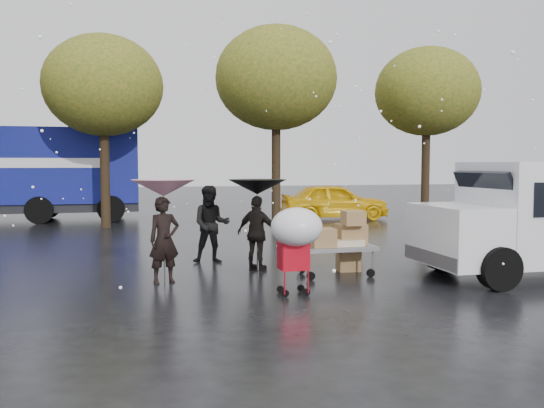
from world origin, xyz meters
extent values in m
plane|color=black|center=(0.00, 0.00, 0.00)|extent=(90.00, 90.00, 0.00)
imported|color=black|center=(-2.07, 0.19, 0.79)|extent=(0.66, 0.53, 1.57)
imported|color=black|center=(-0.95, 2.10, 0.85)|extent=(0.91, 0.76, 1.69)
imported|color=black|center=(-0.16, 0.99, 0.76)|extent=(0.92, 0.86, 1.52)
cylinder|color=#4C4C4C|center=(-2.07, 0.19, 0.87)|extent=(0.02, 0.02, 1.73)
cone|color=#EF628C|center=(-2.07, 0.19, 1.73)|extent=(1.16, 1.16, 0.30)
sphere|color=#4C4C4C|center=(-2.07, 0.19, 1.76)|extent=(0.06, 0.06, 0.06)
cylinder|color=#4C4C4C|center=(-0.16, 0.99, 0.85)|extent=(0.02, 0.02, 1.70)
cone|color=black|center=(-0.16, 0.99, 1.70)|extent=(1.19, 1.19, 0.30)
sphere|color=#4C4C4C|center=(-0.16, 0.99, 1.73)|extent=(0.06, 0.06, 0.06)
cube|color=slate|center=(1.20, 0.10, 0.55)|extent=(1.50, 0.80, 0.08)
cylinder|color=slate|center=(0.45, 0.10, 0.80)|extent=(0.04, 0.04, 0.60)
cube|color=olive|center=(1.55, 0.20, 0.79)|extent=(0.55, 0.45, 0.40)
cube|color=olive|center=(0.90, 0.00, 0.77)|extent=(0.45, 0.40, 0.35)
cube|color=olive|center=(1.50, -0.05, 1.13)|extent=(0.40, 0.35, 0.28)
cube|color=#CCBE8D|center=(1.25, 0.10, 0.65)|extent=(0.90, 0.55, 0.12)
cylinder|color=black|center=(0.60, -0.22, 0.08)|extent=(0.16, 0.05, 0.16)
cylinder|color=black|center=(0.60, 0.42, 0.08)|extent=(0.16, 0.05, 0.16)
cylinder|color=black|center=(1.80, -0.22, 0.08)|extent=(0.16, 0.05, 0.16)
cylinder|color=black|center=(1.80, 0.42, 0.08)|extent=(0.16, 0.05, 0.16)
cube|color=#AD0917|center=(-0.04, -1.26, 0.65)|extent=(0.47, 0.41, 0.45)
cylinder|color=#AD0917|center=(-0.04, -1.45, 1.02)|extent=(0.42, 0.02, 0.02)
cylinder|color=#4C4C4C|center=(-0.04, -1.45, 0.95)|extent=(0.02, 0.02, 0.60)
ellipsoid|color=white|center=(-0.04, -1.45, 1.15)|extent=(0.84, 0.84, 0.63)
cylinder|color=black|center=(-0.22, -1.42, 0.06)|extent=(0.12, 0.04, 0.12)
cylinder|color=black|center=(-0.22, -1.10, 0.06)|extent=(0.12, 0.04, 0.12)
cylinder|color=black|center=(0.14, -1.42, 0.06)|extent=(0.12, 0.04, 0.12)
cylinder|color=black|center=(0.14, -1.10, 0.06)|extent=(0.12, 0.04, 0.12)
cube|color=white|center=(3.27, -0.87, 0.85)|extent=(1.20, 1.95, 1.10)
cube|color=black|center=(3.82, -0.87, 1.70)|extent=(0.37, 1.70, 0.67)
cube|color=slate|center=(2.72, -0.87, 0.45)|extent=(0.12, 1.90, 0.25)
cylinder|color=black|center=(3.47, -1.82, 0.38)|extent=(0.76, 0.28, 0.76)
cylinder|color=black|center=(3.47, 0.08, 0.38)|extent=(0.76, 0.28, 0.76)
cube|color=navy|center=(-5.38, 12.87, 2.10)|extent=(6.00, 2.50, 2.80)
cube|color=black|center=(-6.38, 12.87, 0.55)|extent=(8.00, 2.30, 0.35)
cube|color=white|center=(-5.38, 11.61, 2.20)|extent=(3.50, 0.03, 0.35)
cylinder|color=black|center=(-3.38, 11.72, 0.50)|extent=(1.00, 0.30, 1.00)
cylinder|color=black|center=(-3.38, 14.02, 0.50)|extent=(1.00, 0.30, 1.00)
cube|color=olive|center=(1.62, 0.50, 0.20)|extent=(0.46, 0.38, 0.40)
cube|color=olive|center=(2.17, 1.67, 0.16)|extent=(0.48, 0.42, 0.32)
imported|color=yellow|center=(5.03, 10.77, 0.71)|extent=(4.30, 2.08, 1.42)
cylinder|color=black|center=(-3.50, 10.00, 2.24)|extent=(0.32, 0.32, 4.48)
ellipsoid|color=#2F5017|center=(-3.50, 10.00, 4.80)|extent=(4.00, 4.00, 3.40)
cylinder|color=black|center=(2.50, 10.00, 2.45)|extent=(0.32, 0.32, 4.90)
ellipsoid|color=#2F5017|center=(2.50, 10.00, 5.25)|extent=(4.40, 4.40, 3.74)
cylinder|color=black|center=(8.50, 10.00, 2.31)|extent=(0.32, 0.32, 4.62)
ellipsoid|color=#2F5017|center=(8.50, 10.00, 4.95)|extent=(4.00, 4.00, 3.40)
camera|label=1|loc=(-2.62, -10.34, 2.17)|focal=38.00mm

